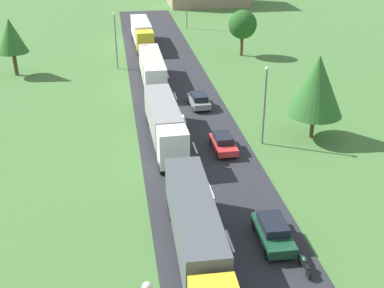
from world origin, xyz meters
TOP-DOWN VIEW (x-y plane):
  - road at (0.00, 24.50)m, footprint 10.00×140.00m
  - lane_marking_centre at (0.00, 20.04)m, footprint 0.16×121.12m
  - truck_lead at (-2.51, 14.58)m, footprint 2.75×14.56m
  - truck_second at (-2.55, 31.81)m, footprint 2.73×12.71m
  - truck_third at (-2.24, 48.57)m, footprint 2.54×12.05m
  - truck_fourth at (-2.20, 66.95)m, footprint 2.73×12.61m
  - car_second at (2.75, 15.69)m, footprint 1.97×4.43m
  - car_third at (2.41, 29.30)m, footprint 1.89×4.06m
  - car_fourth at (2.07, 40.12)m, footprint 2.02×4.15m
  - motorcycle_courier at (3.75, 12.60)m, footprint 0.28×1.94m
  - lamppost_second at (6.30, 30.24)m, footprint 0.36×0.36m
  - lamppost_third at (-6.31, 55.75)m, footprint 0.36×0.36m
  - lamppost_fourth at (6.43, 77.83)m, footprint 0.36×0.36m
  - tree_oak at (11.69, 59.31)m, footprint 4.06×4.06m
  - tree_maple at (-19.29, 55.04)m, footprint 3.89×3.89m
  - tree_pine at (11.30, 30.83)m, footprint 5.12×5.12m

SIDE VIEW (x-z plane):
  - road at x=0.00m, z-range 0.00..0.06m
  - lane_marking_centre at x=0.00m, z-range 0.06..0.07m
  - motorcycle_courier at x=3.75m, z-range 0.09..1.00m
  - car_third at x=2.41m, z-range 0.09..1.57m
  - car_fourth at x=2.07m, z-range 0.09..1.61m
  - car_second at x=2.75m, z-range 0.09..1.66m
  - truck_third at x=-2.24m, z-range 0.32..3.88m
  - truck_second at x=-2.55m, z-range 0.35..3.93m
  - truck_fourth at x=-2.20m, z-range 0.33..3.95m
  - truck_lead at x=-2.51m, z-range 0.32..3.98m
  - lamppost_second at x=6.30m, z-range 0.47..7.86m
  - lamppost_third at x=-6.31m, z-range 0.47..7.90m
  - lamppost_fourth at x=6.43m, z-range 0.47..8.10m
  - tree_oak at x=11.69m, z-range 1.21..7.76m
  - tree_maple at x=-19.29m, z-range 1.45..8.71m
  - tree_pine at x=11.30m, z-range 1.19..9.22m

